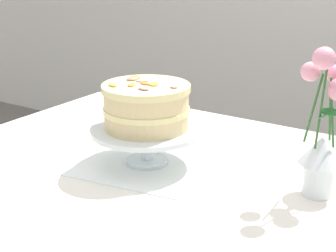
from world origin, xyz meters
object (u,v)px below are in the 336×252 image
layer_cake (146,106)px  flower_vase (323,136)px  dining_table (178,212)px  cake_stand (147,134)px

layer_cake → flower_vase: size_ratio=0.65×
flower_vase → dining_table: bearing=-161.7°
cake_stand → flower_vase: 0.44m
layer_cake → flower_vase: bearing=8.8°
dining_table → flower_vase: bearing=18.3°
dining_table → layer_cake: size_ratio=6.25×
cake_stand → layer_cake: bearing=-170.0°
layer_cake → flower_vase: (0.43, 0.07, -0.02)m
layer_cake → flower_vase: flower_vase is taller
dining_table → layer_cake: bearing=163.1°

